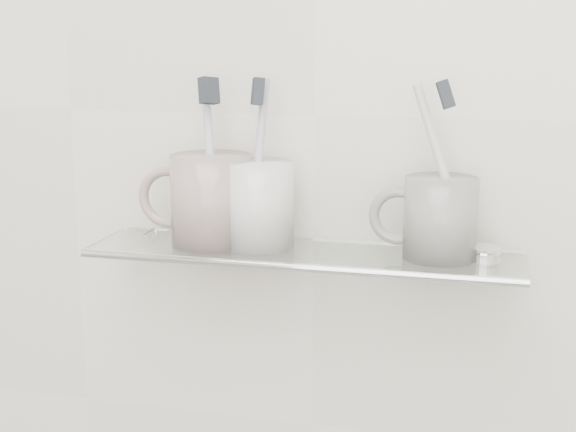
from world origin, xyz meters
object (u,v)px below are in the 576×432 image
(shelf_glass, at_px, (303,254))
(mug_left, at_px, (211,200))
(mug_right, at_px, (440,218))
(mug_center, at_px, (259,204))

(shelf_glass, relative_size, mug_left, 4.68)
(mug_right, bearing_deg, mug_center, 156.20)
(mug_right, bearing_deg, shelf_glass, 158.05)
(mug_left, distance_m, mug_right, 0.27)
(shelf_glass, xyz_separation_m, mug_left, (-0.11, 0.00, 0.06))
(mug_left, bearing_deg, mug_right, 11.99)
(mug_left, relative_size, mug_right, 1.17)
(shelf_glass, xyz_separation_m, mug_center, (-0.05, 0.00, 0.05))
(shelf_glass, height_order, mug_center, mug_center)
(mug_center, bearing_deg, shelf_glass, -29.98)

